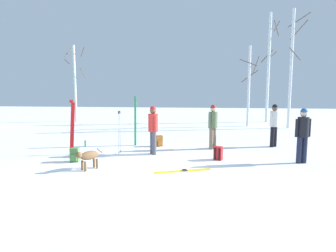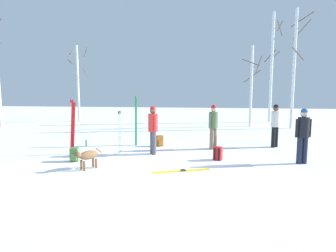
{
  "view_description": "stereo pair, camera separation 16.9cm",
  "coord_description": "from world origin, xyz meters",
  "px_view_note": "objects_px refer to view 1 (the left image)",
  "views": [
    {
      "loc": [
        1.52,
        -7.61,
        2.25
      ],
      "look_at": [
        0.3,
        2.33,
        1.0
      ],
      "focal_mm": 30.38,
      "sensor_mm": 36.0,
      "label": 1
    },
    {
      "loc": [
        1.69,
        -7.59,
        2.25
      ],
      "look_at": [
        0.3,
        2.33,
        1.0
      ],
      "focal_mm": 30.38,
      "sensor_mm": 36.0,
      "label": 2
    }
  ],
  "objects_px": {
    "person_3": "(153,127)",
    "birch_tree_3": "(269,67)",
    "person_2": "(213,124)",
    "person_4": "(274,123)",
    "ski_pair_lying_0": "(183,171)",
    "ski_pair_planted_0": "(72,127)",
    "backpack_2": "(218,153)",
    "birch_tree_2": "(249,85)",
    "dog": "(88,156)",
    "backpack_0": "(75,155)",
    "person_1": "(303,132)",
    "birch_tree_1": "(75,82)",
    "birch_tree_4": "(291,67)",
    "ski_pair_planted_1": "(135,121)",
    "ski_poles_0": "(120,131)",
    "water_bottle_0": "(85,144)",
    "backpack_1": "(159,141)"
  },
  "relations": [
    {
      "from": "dog",
      "to": "water_bottle_0",
      "type": "height_order",
      "value": "dog"
    },
    {
      "from": "dog",
      "to": "birch_tree_2",
      "type": "height_order",
      "value": "birch_tree_2"
    },
    {
      "from": "ski_pair_lying_0",
      "to": "birch_tree_3",
      "type": "xyz_separation_m",
      "value": [
        5.12,
        13.48,
        3.94
      ]
    },
    {
      "from": "birch_tree_1",
      "to": "person_4",
      "type": "bearing_deg",
      "value": -33.56
    },
    {
      "from": "person_3",
      "to": "birch_tree_1",
      "type": "bearing_deg",
      "value": 126.92
    },
    {
      "from": "backpack_0",
      "to": "birch_tree_2",
      "type": "distance_m",
      "value": 12.35
    },
    {
      "from": "dog",
      "to": "backpack_2",
      "type": "height_order",
      "value": "dog"
    },
    {
      "from": "ski_pair_lying_0",
      "to": "person_1",
      "type": "bearing_deg",
      "value": 20.76
    },
    {
      "from": "dog",
      "to": "person_3",
      "type": "bearing_deg",
      "value": 55.82
    },
    {
      "from": "ski_pair_planted_0",
      "to": "birch_tree_4",
      "type": "xyz_separation_m",
      "value": [
        9.7,
        8.37,
        2.65
      ]
    },
    {
      "from": "ski_pair_planted_1",
      "to": "ski_poles_0",
      "type": "distance_m",
      "value": 1.59
    },
    {
      "from": "person_3",
      "to": "backpack_0",
      "type": "height_order",
      "value": "person_3"
    },
    {
      "from": "ski_pair_planted_1",
      "to": "birch_tree_2",
      "type": "relative_size",
      "value": 0.41
    },
    {
      "from": "birch_tree_2",
      "to": "ski_pair_planted_0",
      "type": "bearing_deg",
      "value": -129.45
    },
    {
      "from": "water_bottle_0",
      "to": "birch_tree_4",
      "type": "xyz_separation_m",
      "value": [
        9.87,
        6.92,
        3.5
      ]
    },
    {
      "from": "person_2",
      "to": "person_3",
      "type": "height_order",
      "value": "same"
    },
    {
      "from": "birch_tree_1",
      "to": "birch_tree_2",
      "type": "height_order",
      "value": "birch_tree_1"
    },
    {
      "from": "dog",
      "to": "birch_tree_3",
      "type": "distance_m",
      "value": 16.13
    },
    {
      "from": "ski_poles_0",
      "to": "backpack_2",
      "type": "distance_m",
      "value": 3.56
    },
    {
      "from": "ski_pair_planted_0",
      "to": "birch_tree_3",
      "type": "height_order",
      "value": "birch_tree_3"
    },
    {
      "from": "backpack_2",
      "to": "birch_tree_3",
      "type": "bearing_deg",
      "value": 71.26
    },
    {
      "from": "ski_poles_0",
      "to": "person_3",
      "type": "bearing_deg",
      "value": 1.65
    },
    {
      "from": "ski_poles_0",
      "to": "birch_tree_3",
      "type": "xyz_separation_m",
      "value": [
        7.54,
        11.48,
        3.13
      ]
    },
    {
      "from": "ski_pair_lying_0",
      "to": "birch_tree_1",
      "type": "relative_size",
      "value": 0.3
    },
    {
      "from": "person_1",
      "to": "person_4",
      "type": "xyz_separation_m",
      "value": [
        -0.24,
        2.58,
        0.0
      ]
    },
    {
      "from": "person_2",
      "to": "backpack_2",
      "type": "distance_m",
      "value": 1.92
    },
    {
      "from": "ski_poles_0",
      "to": "dog",
      "type": "bearing_deg",
      "value": -97.43
    },
    {
      "from": "backpack_0",
      "to": "backpack_2",
      "type": "xyz_separation_m",
      "value": [
        4.54,
        0.82,
        0.0
      ]
    },
    {
      "from": "person_2",
      "to": "backpack_2",
      "type": "height_order",
      "value": "person_2"
    },
    {
      "from": "dog",
      "to": "backpack_2",
      "type": "distance_m",
      "value": 4.1
    },
    {
      "from": "ski_pair_lying_0",
      "to": "backpack_0",
      "type": "relative_size",
      "value": 3.65
    },
    {
      "from": "person_2",
      "to": "ski_pair_planted_0",
      "type": "bearing_deg",
      "value": -162.42
    },
    {
      "from": "backpack_0",
      "to": "ski_pair_lying_0",
      "type": "bearing_deg",
      "value": -10.51
    },
    {
      "from": "backpack_2",
      "to": "birch_tree_2",
      "type": "bearing_deg",
      "value": 75.83
    },
    {
      "from": "birch_tree_1",
      "to": "birch_tree_4",
      "type": "relative_size",
      "value": 0.78
    },
    {
      "from": "person_3",
      "to": "birch_tree_1",
      "type": "xyz_separation_m",
      "value": [
        -7.42,
        9.87,
        1.91
      ]
    },
    {
      "from": "ski_poles_0",
      "to": "water_bottle_0",
      "type": "xyz_separation_m",
      "value": [
        -1.78,
        1.11,
        -0.7
      ]
    },
    {
      "from": "person_4",
      "to": "ski_pair_lying_0",
      "type": "distance_m",
      "value": 5.28
    },
    {
      "from": "person_2",
      "to": "backpack_0",
      "type": "relative_size",
      "value": 3.9
    },
    {
      "from": "person_4",
      "to": "ski_pair_lying_0",
      "type": "relative_size",
      "value": 1.07
    },
    {
      "from": "person_2",
      "to": "birch_tree_2",
      "type": "relative_size",
      "value": 0.34
    },
    {
      "from": "person_3",
      "to": "birch_tree_3",
      "type": "height_order",
      "value": "birch_tree_3"
    },
    {
      "from": "backpack_2",
      "to": "birch_tree_4",
      "type": "relative_size",
      "value": 0.06
    },
    {
      "from": "person_1",
      "to": "backpack_2",
      "type": "bearing_deg",
      "value": 177.67
    },
    {
      "from": "ski_pair_planted_0",
      "to": "backpack_2",
      "type": "relative_size",
      "value": 4.4
    },
    {
      "from": "person_3",
      "to": "backpack_1",
      "type": "height_order",
      "value": "person_3"
    },
    {
      "from": "birch_tree_4",
      "to": "birch_tree_3",
      "type": "bearing_deg",
      "value": 99.01
    },
    {
      "from": "ski_poles_0",
      "to": "backpack_0",
      "type": "distance_m",
      "value": 1.83
    },
    {
      "from": "person_2",
      "to": "ski_poles_0",
      "type": "xyz_separation_m",
      "value": [
        -3.34,
        -1.23,
        -0.16
      ]
    },
    {
      "from": "person_3",
      "to": "backpack_1",
      "type": "bearing_deg",
      "value": 90.69
    }
  ]
}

